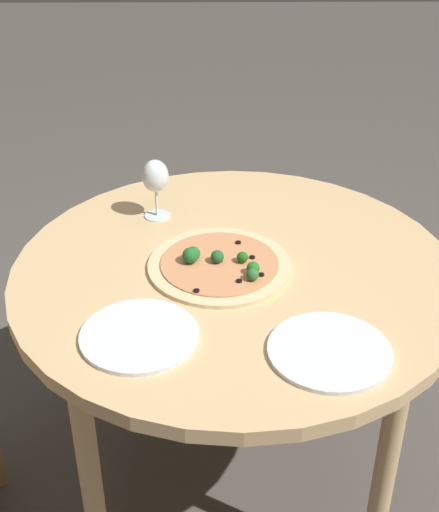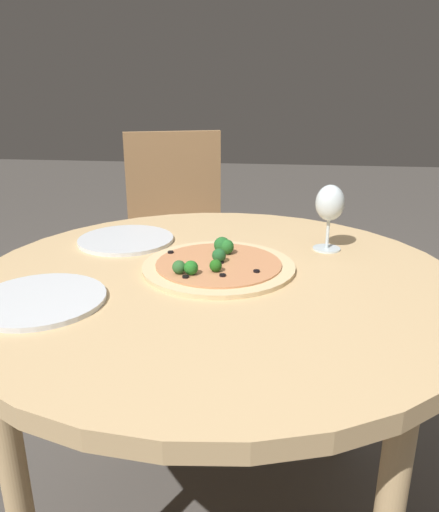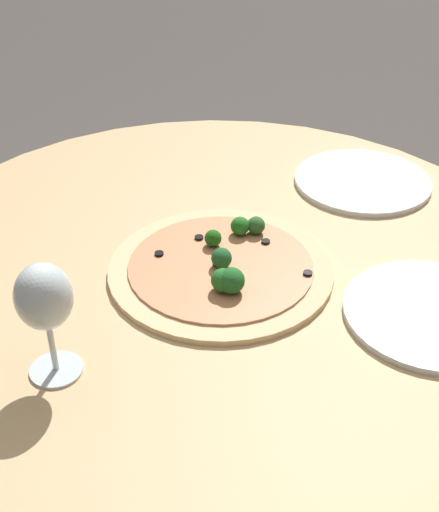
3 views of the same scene
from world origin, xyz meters
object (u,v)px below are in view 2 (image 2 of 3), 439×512
Objects in this scene: wine_glass at (330,205)px; plate_near at (126,240)px; plate_far at (40,300)px; chair at (178,246)px; pizza at (219,264)px.

wine_glass is 0.53m from plate_near.
wine_glass is 0.69m from plate_far.
pizza is at bearing -89.26° from chair.
plate_near is at bearing -122.41° from pizza.
chair is 1.05m from plate_far.
pizza is at bearing -57.12° from wine_glass.
wine_glass is at bearing 123.72° from plate_far.
wine_glass reaches higher than plate_far.
chair is 0.68m from plate_near.
pizza is 0.39m from plate_far.
wine_glass reaches higher than pizza.
pizza is 0.32m from wine_glass.
pizza is at bearing 57.59° from plate_near.
plate_far is (1.03, -0.06, 0.23)m from chair.
pizza is 0.31m from plate_near.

